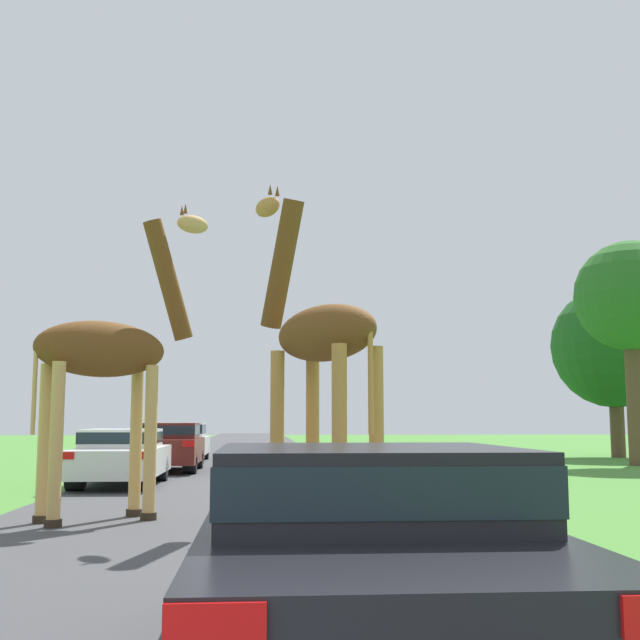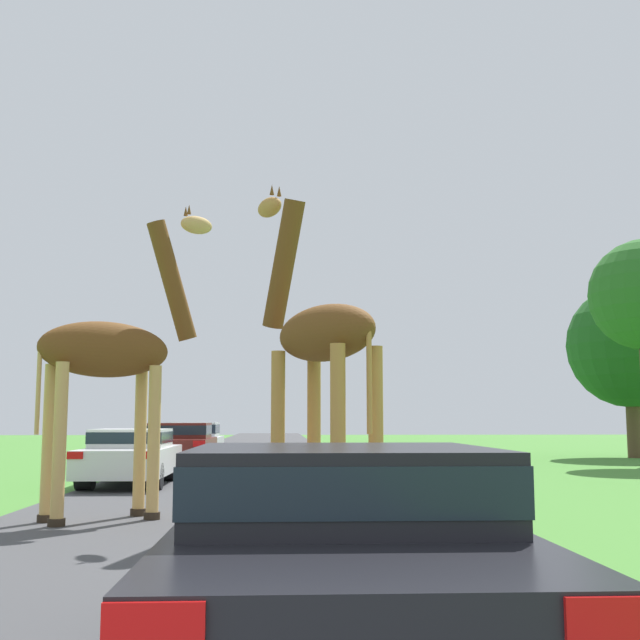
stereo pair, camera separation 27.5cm
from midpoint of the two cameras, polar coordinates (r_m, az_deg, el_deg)
The scene contains 9 objects.
road at distance 30.80m, azimuth -6.16°, elevation -9.85°, with size 6.58×120.00×0.00m.
giraffe_near_road at distance 10.98m, azimuth -0.80°, elevation -1.97°, with size 1.88×2.53×5.05m.
giraffe_companion at distance 12.67m, azimuth -15.32°, elevation -2.66°, with size 2.62×1.81×5.02m.
car_lead_maroon at distance 4.87m, azimuth 1.71°, elevation -16.18°, with size 1.91×4.01×1.34m.
car_queue_right at distance 19.24m, azimuth -14.35°, elevation -9.29°, with size 1.81×4.40×1.28m.
car_queue_left at distance 24.23m, azimuth -11.06°, elevation -8.74°, with size 1.85×4.23×1.40m.
car_far_ahead at distance 29.91m, azimuth -10.14°, elevation -8.44°, with size 1.86×4.75×1.41m.
tree_left_edge at distance 34.67m, azimuth 19.95°, elevation -1.79°, with size 5.00×5.00×6.97m.
tree_right_cluster at distance 28.91m, azimuth 20.98°, elevation 1.42°, with size 3.73×3.73×7.51m.
Camera 1 is at (0.75, -0.74, 1.50)m, focal length 45.00 mm.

